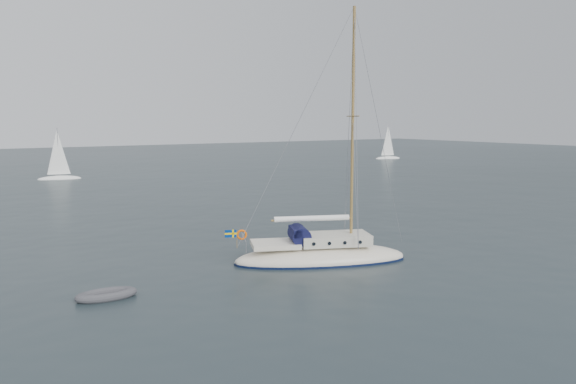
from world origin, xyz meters
TOP-DOWN VIEW (x-y plane):
  - ground at (0.00, 0.00)m, footprint 300.00×300.00m
  - sailboat at (0.95, 2.45)m, footprint 10.64×3.18m
  - dinghy at (-11.40, 2.40)m, footprint 2.82×1.28m
  - distant_yacht_c at (-2.71, 58.16)m, footprint 5.62×3.00m
  - distant_yacht_b at (62.73, 63.16)m, footprint 5.79×3.09m

SIDE VIEW (x-z plane):
  - ground at x=0.00m, z-range 0.00..0.00m
  - dinghy at x=-11.40m, z-range -0.02..0.38m
  - sailboat at x=0.95m, z-range -6.43..8.72m
  - distant_yacht_c at x=-2.71m, z-range -0.54..6.91m
  - distant_yacht_b at x=62.73m, z-range -0.56..7.11m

